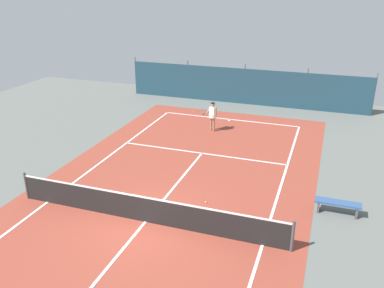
# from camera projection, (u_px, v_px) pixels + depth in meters

# --- Properties ---
(ground_plane) EXTENTS (36.00, 36.00, 0.00)m
(ground_plane) POSITION_uv_depth(u_px,v_px,m) (146.00, 222.00, 14.22)
(ground_plane) COLOR slate
(court_surface) EXTENTS (11.02, 26.60, 0.01)m
(court_surface) POSITION_uv_depth(u_px,v_px,m) (146.00, 222.00, 14.22)
(court_surface) COLOR brown
(court_surface) RESTS_ON ground
(tennis_net) EXTENTS (10.12, 0.10, 1.10)m
(tennis_net) POSITION_uv_depth(u_px,v_px,m) (145.00, 209.00, 14.03)
(tennis_net) COLOR black
(tennis_net) RESTS_ON ground
(back_fence) EXTENTS (16.30, 0.98, 2.70)m
(back_fence) POSITION_uv_depth(u_px,v_px,m) (245.00, 92.00, 27.97)
(back_fence) COLOR #1E3D4C
(back_fence) RESTS_ON ground
(tennis_player) EXTENTS (0.85, 0.63, 1.64)m
(tennis_player) POSITION_uv_depth(u_px,v_px,m) (212.00, 115.00, 22.42)
(tennis_player) COLOR #9E7051
(tennis_player) RESTS_ON ground
(tennis_ball_near_player) EXTENTS (0.07, 0.07, 0.07)m
(tennis_ball_near_player) POSITION_uv_depth(u_px,v_px,m) (206.00, 202.00, 15.40)
(tennis_ball_near_player) COLOR #CCDB33
(tennis_ball_near_player) RESTS_ON ground
(tennis_ball_midcourt) EXTENTS (0.07, 0.07, 0.07)m
(tennis_ball_midcourt) POSITION_uv_depth(u_px,v_px,m) (194.00, 111.00, 26.08)
(tennis_ball_midcourt) COLOR #CCDB33
(tennis_ball_midcourt) RESTS_ON ground
(courtside_bench) EXTENTS (1.60, 0.40, 0.49)m
(courtside_bench) POSITION_uv_depth(u_px,v_px,m) (338.00, 205.00, 14.57)
(courtside_bench) COLOR #335184
(courtside_bench) RESTS_ON ground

